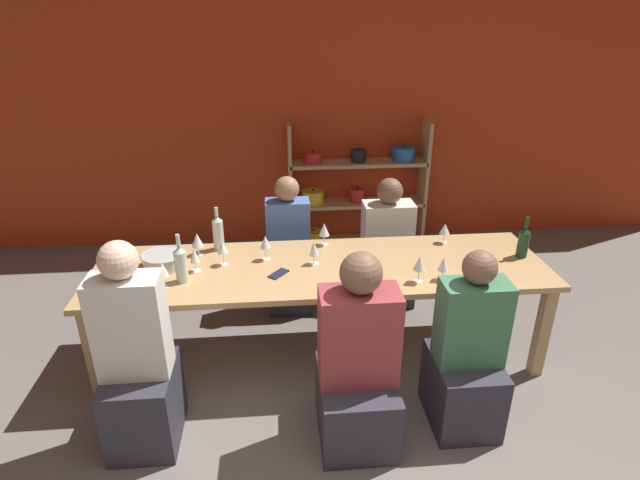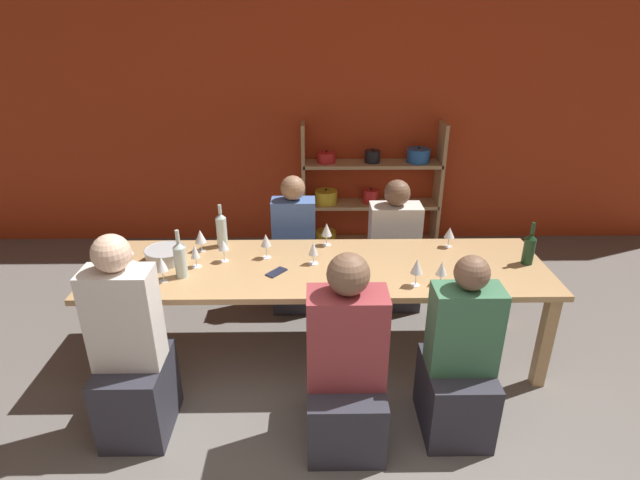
{
  "view_description": "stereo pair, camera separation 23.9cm",
  "coord_description": "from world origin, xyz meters",
  "px_view_note": "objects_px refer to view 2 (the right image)",
  "views": [
    {
      "loc": [
        -0.31,
        -1.41,
        2.32
      ],
      "look_at": [
        -0.03,
        1.75,
        0.89
      ],
      "focal_mm": 28.0,
      "sensor_mm": 36.0,
      "label": 1
    },
    {
      "loc": [
        -0.07,
        -1.43,
        2.32
      ],
      "look_at": [
        -0.03,
        1.75,
        0.89
      ],
      "focal_mm": 28.0,
      "sensor_mm": 36.0,
      "label": 2
    }
  ],
  "objects_px": {
    "wine_glass_empty_c": "(417,267)",
    "person_far_b": "(294,258)",
    "mixing_bowl": "(166,254)",
    "wine_glass_white_d": "(129,250)",
    "wine_glass_red_a": "(223,245)",
    "person_near_c": "(132,363)",
    "shelf_unit": "(368,195)",
    "wine_glass_empty_d": "(442,269)",
    "wine_glass_empty_f": "(327,230)",
    "person_near_a": "(458,370)",
    "person_far_a": "(393,258)",
    "wine_glass_empty_b": "(195,252)",
    "wine_glass_empty_e": "(266,241)",
    "cell_phone": "(276,272)",
    "wine_glass_empty_a": "(471,264)",
    "wine_bottle_green": "(222,229)",
    "wine_glass_white_a": "(200,237)",
    "person_near_b": "(346,376)",
    "wine_glass_red_b": "(313,249)",
    "wine_bottle_amber": "(180,259)",
    "wine_glass_white_c": "(449,233)",
    "dining_table": "(320,275)",
    "wine_bottle_dark": "(529,248)"
  },
  "relations": [
    {
      "from": "wine_bottle_amber",
      "to": "person_near_c",
      "type": "bearing_deg",
      "value": -107.65
    },
    {
      "from": "mixing_bowl",
      "to": "wine_bottle_amber",
      "type": "height_order",
      "value": "wine_bottle_amber"
    },
    {
      "from": "person_far_b",
      "to": "wine_glass_empty_a",
      "type": "bearing_deg",
      "value": 140.76
    },
    {
      "from": "wine_glass_empty_c",
      "to": "wine_glass_red_b",
      "type": "distance_m",
      "value": 0.73
    },
    {
      "from": "wine_glass_red_b",
      "to": "person_far_a",
      "type": "height_order",
      "value": "person_far_a"
    },
    {
      "from": "mixing_bowl",
      "to": "wine_glass_white_d",
      "type": "xyz_separation_m",
      "value": [
        -0.24,
        -0.03,
        0.05
      ]
    },
    {
      "from": "wine_glass_red_a",
      "to": "wine_glass_empty_d",
      "type": "bearing_deg",
      "value": -13.58
    },
    {
      "from": "wine_bottle_amber",
      "to": "person_near_b",
      "type": "bearing_deg",
      "value": -32.08
    },
    {
      "from": "shelf_unit",
      "to": "wine_glass_empty_a",
      "type": "height_order",
      "value": "shelf_unit"
    },
    {
      "from": "person_near_a",
      "to": "person_far_a",
      "type": "xyz_separation_m",
      "value": [
        -0.15,
        1.54,
        -0.03
      ]
    },
    {
      "from": "wine_glass_white_a",
      "to": "person_near_b",
      "type": "xyz_separation_m",
      "value": [
        1.0,
        -1.05,
        -0.41
      ]
    },
    {
      "from": "wine_glass_empty_d",
      "to": "wine_glass_empty_f",
      "type": "distance_m",
      "value": 0.94
    },
    {
      "from": "shelf_unit",
      "to": "person_far_b",
      "type": "height_order",
      "value": "shelf_unit"
    },
    {
      "from": "wine_glass_red_b",
      "to": "wine_glass_empty_f",
      "type": "bearing_deg",
      "value": 71.99
    },
    {
      "from": "wine_bottle_dark",
      "to": "person_near_c",
      "type": "relative_size",
      "value": 0.24
    },
    {
      "from": "wine_bottle_green",
      "to": "person_far_a",
      "type": "bearing_deg",
      "value": 18.55
    },
    {
      "from": "person_far_b",
      "to": "wine_glass_red_b",
      "type": "bearing_deg",
      "value": 102.89
    },
    {
      "from": "wine_glass_empty_c",
      "to": "person_far_b",
      "type": "distance_m",
      "value": 1.38
    },
    {
      "from": "shelf_unit",
      "to": "mixing_bowl",
      "type": "xyz_separation_m",
      "value": [
        -1.63,
        -1.89,
        0.22
      ]
    },
    {
      "from": "wine_bottle_green",
      "to": "wine_glass_red_b",
      "type": "height_order",
      "value": "wine_bottle_green"
    },
    {
      "from": "wine_bottle_amber",
      "to": "wine_glass_empty_a",
      "type": "xyz_separation_m",
      "value": [
        1.89,
        -0.09,
        -0.01
      ]
    },
    {
      "from": "wine_glass_white_a",
      "to": "wine_glass_white_c",
      "type": "relative_size",
      "value": 1.09
    },
    {
      "from": "dining_table",
      "to": "person_far_b",
      "type": "relative_size",
      "value": 2.7
    },
    {
      "from": "wine_bottle_amber",
      "to": "wine_glass_empty_c",
      "type": "distance_m",
      "value": 1.53
    },
    {
      "from": "mixing_bowl",
      "to": "person_near_b",
      "type": "bearing_deg",
      "value": -36.09
    },
    {
      "from": "wine_bottle_amber",
      "to": "wine_glass_empty_b",
      "type": "xyz_separation_m",
      "value": [
        0.07,
        0.14,
        -0.01
      ]
    },
    {
      "from": "mixing_bowl",
      "to": "wine_glass_red_b",
      "type": "height_order",
      "value": "wine_glass_red_b"
    },
    {
      "from": "wine_glass_white_d",
      "to": "person_near_c",
      "type": "bearing_deg",
      "value": -74.1
    },
    {
      "from": "wine_glass_empty_d",
      "to": "wine_glass_empty_f",
      "type": "xyz_separation_m",
      "value": [
        -0.72,
        0.61,
        0.01
      ]
    },
    {
      "from": "wine_glass_empty_d",
      "to": "wine_glass_empty_f",
      "type": "height_order",
      "value": "wine_glass_empty_f"
    },
    {
      "from": "mixing_bowl",
      "to": "person_far_b",
      "type": "relative_size",
      "value": 0.25
    },
    {
      "from": "cell_phone",
      "to": "person_near_a",
      "type": "relative_size",
      "value": 0.14
    },
    {
      "from": "wine_bottle_dark",
      "to": "wine_glass_red_b",
      "type": "height_order",
      "value": "wine_bottle_dark"
    },
    {
      "from": "wine_glass_empty_b",
      "to": "wine_glass_empty_e",
      "type": "bearing_deg",
      "value": 16.14
    },
    {
      "from": "person_near_c",
      "to": "shelf_unit",
      "type": "bearing_deg",
      "value": 58.6
    },
    {
      "from": "wine_glass_empty_f",
      "to": "person_near_a",
      "type": "relative_size",
      "value": 0.15
    },
    {
      "from": "dining_table",
      "to": "wine_bottle_amber",
      "type": "relative_size",
      "value": 9.41
    },
    {
      "from": "wine_bottle_amber",
      "to": "wine_glass_white_d",
      "type": "height_order",
      "value": "wine_bottle_amber"
    },
    {
      "from": "wine_glass_red_a",
      "to": "wine_glass_empty_c",
      "type": "relative_size",
      "value": 0.89
    },
    {
      "from": "wine_glass_empty_b",
      "to": "wine_glass_white_d",
      "type": "bearing_deg",
      "value": 172.18
    },
    {
      "from": "wine_glass_empty_b",
      "to": "cell_phone",
      "type": "height_order",
      "value": "wine_glass_empty_b"
    },
    {
      "from": "shelf_unit",
      "to": "mixing_bowl",
      "type": "height_order",
      "value": "shelf_unit"
    },
    {
      "from": "wine_glass_empty_a",
      "to": "wine_glass_white_c",
      "type": "distance_m",
      "value": 0.53
    },
    {
      "from": "shelf_unit",
      "to": "wine_bottle_green",
      "type": "distance_m",
      "value": 2.1
    },
    {
      "from": "wine_glass_white_a",
      "to": "wine_glass_empty_f",
      "type": "bearing_deg",
      "value": 5.7
    },
    {
      "from": "wine_glass_empty_f",
      "to": "wine_glass_empty_d",
      "type": "bearing_deg",
      "value": -40.53
    },
    {
      "from": "person_near_b",
      "to": "wine_glass_red_a",
      "type": "bearing_deg",
      "value": 132.59
    },
    {
      "from": "wine_glass_empty_f",
      "to": "wine_bottle_green",
      "type": "bearing_deg",
      "value": -179.78
    },
    {
      "from": "dining_table",
      "to": "person_far_b",
      "type": "xyz_separation_m",
      "value": [
        -0.21,
        0.74,
        -0.24
      ]
    },
    {
      "from": "wine_glass_red_b",
      "to": "wine_glass_empty_e",
      "type": "xyz_separation_m",
      "value": [
        -0.33,
        0.1,
        0.02
      ]
    }
  ]
}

